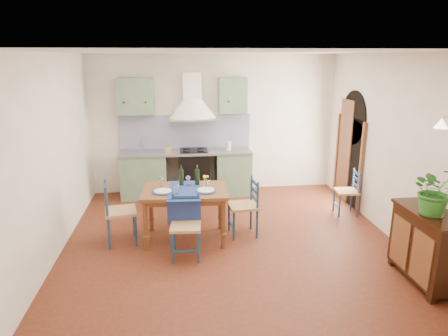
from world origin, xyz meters
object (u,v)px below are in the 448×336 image
at_px(dining_table, 185,195).
at_px(potted_plant, 436,190).
at_px(chair_near, 186,226).
at_px(sideboard, 428,244).

height_order(dining_table, potted_plant, potted_plant).
bearing_deg(potted_plant, chair_near, 159.43).
distance_m(dining_table, potted_plant, 3.36).
xyz_separation_m(chair_near, sideboard, (2.95, -1.02, 0.05)).
bearing_deg(chair_near, dining_table, 88.93).
xyz_separation_m(dining_table, chair_near, (-0.01, -0.56, -0.25)).
height_order(dining_table, sideboard, dining_table).
bearing_deg(dining_table, potted_plant, -29.64).
bearing_deg(dining_table, sideboard, -28.27).
bearing_deg(chair_near, potted_plant, -20.57).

